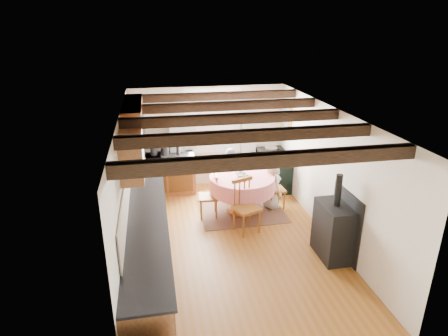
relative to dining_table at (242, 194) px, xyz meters
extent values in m
cube|color=#965927|center=(-0.44, -1.14, -0.41)|extent=(3.60, 5.50, 0.00)
cube|color=white|center=(-0.44, -1.14, 1.99)|extent=(3.60, 5.50, 0.00)
cube|color=silver|center=(-0.44, 1.61, 0.79)|extent=(3.60, 0.00, 2.40)
cube|color=silver|center=(-0.44, -3.89, 0.79)|extent=(3.60, 0.00, 2.40)
cube|color=silver|center=(-2.24, -1.14, 0.79)|extent=(0.00, 5.50, 2.40)
cube|color=silver|center=(1.36, -1.14, 0.79)|extent=(0.00, 5.50, 2.40)
cube|color=#392516|center=(-0.44, -3.14, 1.90)|extent=(3.60, 0.16, 0.16)
cube|color=#392516|center=(-0.44, -2.14, 1.90)|extent=(3.60, 0.16, 0.16)
cube|color=#392516|center=(-0.44, -1.14, 1.90)|extent=(3.60, 0.16, 0.16)
cube|color=#392516|center=(-0.44, -0.14, 1.90)|extent=(3.60, 0.16, 0.16)
cube|color=#392516|center=(-0.44, 0.86, 1.90)|extent=(3.60, 0.16, 0.16)
cube|color=beige|center=(-2.22, -0.84, 0.79)|extent=(0.02, 4.50, 0.55)
cube|color=beige|center=(-1.44, 1.59, 0.79)|extent=(1.40, 0.02, 0.55)
cube|color=#A3673B|center=(-1.94, -1.14, 0.03)|extent=(0.60, 5.30, 0.88)
cube|color=#A3673B|center=(-1.49, 1.31, 0.03)|extent=(1.30, 0.60, 0.88)
cube|color=black|center=(-1.92, -1.14, 0.49)|extent=(0.64, 5.30, 0.04)
cube|color=black|center=(-1.49, 1.29, 0.49)|extent=(1.30, 0.64, 0.04)
cube|color=#A3673B|center=(-2.07, 0.06, 1.54)|extent=(0.34, 1.80, 0.90)
cube|color=#A3673B|center=(-2.07, -1.44, 1.49)|extent=(0.34, 0.90, 0.70)
cube|color=white|center=(-0.34, 1.60, 1.19)|extent=(1.34, 0.03, 1.54)
cube|color=white|center=(-0.34, 1.60, 1.19)|extent=(1.20, 0.01, 1.40)
cube|color=#98A295|center=(-1.19, 1.51, 0.69)|extent=(0.35, 0.10, 2.10)
cube|color=#98A295|center=(0.51, 1.51, 0.69)|extent=(0.35, 0.10, 2.10)
cylinder|color=black|center=(-0.34, 1.51, 1.79)|extent=(2.00, 0.03, 0.03)
cube|color=gold|center=(1.33, 1.16, 1.29)|extent=(0.04, 0.50, 0.60)
cylinder|color=silver|center=(0.61, 1.58, 1.29)|extent=(0.30, 0.02, 0.30)
cube|color=#4E4131|center=(0.00, 0.00, -0.40)|extent=(1.75, 1.36, 0.01)
imported|color=#4C5472|center=(-0.10, 0.74, 0.19)|extent=(0.49, 0.39, 1.19)
imported|color=silver|center=(0.67, 0.08, 0.14)|extent=(0.48, 0.61, 1.10)
imported|color=silver|center=(-0.01, 0.01, 0.43)|extent=(0.33, 0.33, 0.06)
imported|color=silver|center=(0.04, -0.03, 0.43)|extent=(0.24, 0.24, 0.06)
imported|color=silver|center=(0.00, 0.06, 0.46)|extent=(0.15, 0.15, 0.10)
cylinder|color=#262628|center=(-1.75, 1.36, 0.65)|extent=(0.16, 0.16, 0.27)
cylinder|color=#262628|center=(-1.50, 1.35, 0.61)|extent=(0.18, 0.18, 0.20)
cylinder|color=#262628|center=(-1.20, 1.27, 0.64)|extent=(0.09, 0.09, 0.25)
camera|label=1|loc=(-1.73, -7.07, 3.39)|focal=30.76mm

